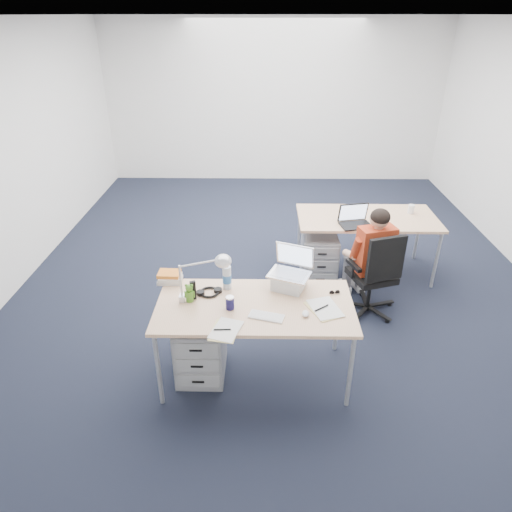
{
  "coord_description": "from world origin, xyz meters",
  "views": [
    {
      "loc": [
        -0.19,
        -4.97,
        2.81
      ],
      "look_at": [
        -0.24,
        -1.29,
        0.85
      ],
      "focal_mm": 32.0,
      "sensor_mm": 36.0,
      "label": 1
    }
  ],
  "objects_px": {
    "sunglasses": "(335,292)",
    "far_cup": "(411,209)",
    "book_stack": "(170,277)",
    "can_koozie": "(230,303)",
    "headphones": "(209,292)",
    "desk_lamp": "(197,277)",
    "water_bottle": "(227,276)",
    "dark_laptop": "(357,216)",
    "seated_person": "(368,257)",
    "drawer_pedestal_near": "(201,347)",
    "desk_far": "(367,220)",
    "office_chair": "(371,290)",
    "computer_mouse": "(306,314)",
    "bear_figurine": "(189,293)",
    "desk_near": "(255,309)",
    "wireless_keyboard": "(266,316)",
    "drawer_pedestal_far": "(319,257)",
    "cordless_phone": "(193,290)",
    "silver_laptop": "(289,270)"
  },
  "relations": [
    {
      "from": "wireless_keyboard",
      "to": "dark_laptop",
      "type": "xyz_separation_m",
      "value": [
        1.0,
        1.73,
        0.12
      ]
    },
    {
      "from": "drawer_pedestal_far",
      "to": "can_koozie",
      "type": "height_order",
      "value": "can_koozie"
    },
    {
      "from": "sunglasses",
      "to": "water_bottle",
      "type": "bearing_deg",
      "value": 165.98
    },
    {
      "from": "seated_person",
      "to": "book_stack",
      "type": "distance_m",
      "value": 2.07
    },
    {
      "from": "desk_far",
      "to": "water_bottle",
      "type": "relative_size",
      "value": 6.61
    },
    {
      "from": "drawer_pedestal_near",
      "to": "wireless_keyboard",
      "type": "distance_m",
      "value": 0.75
    },
    {
      "from": "water_bottle",
      "to": "desk_lamp",
      "type": "distance_m",
      "value": 0.32
    },
    {
      "from": "silver_laptop",
      "to": "water_bottle",
      "type": "distance_m",
      "value": 0.53
    },
    {
      "from": "drawer_pedestal_near",
      "to": "seated_person",
      "type": "bearing_deg",
      "value": 34.4
    },
    {
      "from": "silver_laptop",
      "to": "cordless_phone",
      "type": "bearing_deg",
      "value": -144.86
    },
    {
      "from": "office_chair",
      "to": "drawer_pedestal_near",
      "type": "xyz_separation_m",
      "value": [
        -1.66,
        -0.95,
        0.01
      ]
    },
    {
      "from": "cordless_phone",
      "to": "far_cup",
      "type": "xyz_separation_m",
      "value": [
        2.31,
        1.86,
        -0.03
      ]
    },
    {
      "from": "office_chair",
      "to": "water_bottle",
      "type": "bearing_deg",
      "value": -171.42
    },
    {
      "from": "computer_mouse",
      "to": "bear_figurine",
      "type": "xyz_separation_m",
      "value": [
        -0.93,
        0.19,
        0.07
      ]
    },
    {
      "from": "headphones",
      "to": "dark_laptop",
      "type": "relative_size",
      "value": 0.65
    },
    {
      "from": "seated_person",
      "to": "drawer_pedestal_near",
      "type": "height_order",
      "value": "seated_person"
    },
    {
      "from": "sunglasses",
      "to": "far_cup",
      "type": "bearing_deg",
      "value": 47.89
    },
    {
      "from": "can_koozie",
      "to": "cordless_phone",
      "type": "xyz_separation_m",
      "value": [
        -0.31,
        0.14,
        0.03
      ]
    },
    {
      "from": "wireless_keyboard",
      "to": "headphones",
      "type": "height_order",
      "value": "headphones"
    },
    {
      "from": "drawer_pedestal_far",
      "to": "headphones",
      "type": "distance_m",
      "value": 1.94
    },
    {
      "from": "desk_far",
      "to": "sunglasses",
      "type": "relative_size",
      "value": 17.25
    },
    {
      "from": "desk_near",
      "to": "computer_mouse",
      "type": "bearing_deg",
      "value": -19.55
    },
    {
      "from": "cordless_phone",
      "to": "far_cup",
      "type": "relative_size",
      "value": 1.61
    },
    {
      "from": "desk_near",
      "to": "desk_lamp",
      "type": "bearing_deg",
      "value": 173.68
    },
    {
      "from": "water_bottle",
      "to": "dark_laptop",
      "type": "distance_m",
      "value": 1.87
    },
    {
      "from": "wireless_keyboard",
      "to": "book_stack",
      "type": "relative_size",
      "value": 1.33
    },
    {
      "from": "drawer_pedestal_far",
      "to": "cordless_phone",
      "type": "height_order",
      "value": "cordless_phone"
    },
    {
      "from": "seated_person",
      "to": "dark_laptop",
      "type": "height_order",
      "value": "seated_person"
    },
    {
      "from": "desk_near",
      "to": "seated_person",
      "type": "height_order",
      "value": "seated_person"
    },
    {
      "from": "headphones",
      "to": "cordless_phone",
      "type": "distance_m",
      "value": 0.16
    },
    {
      "from": "drawer_pedestal_far",
      "to": "can_koozie",
      "type": "distance_m",
      "value": 2.04
    },
    {
      "from": "office_chair",
      "to": "drawer_pedestal_far",
      "type": "xyz_separation_m",
      "value": [
        -0.47,
        0.71,
        0.01
      ]
    },
    {
      "from": "office_chair",
      "to": "wireless_keyboard",
      "type": "height_order",
      "value": "office_chair"
    },
    {
      "from": "desk_far",
      "to": "office_chair",
      "type": "distance_m",
      "value": 0.95
    },
    {
      "from": "drawer_pedestal_near",
      "to": "desk_far",
      "type": "bearing_deg",
      "value": 46.04
    },
    {
      "from": "silver_laptop",
      "to": "dark_laptop",
      "type": "xyz_separation_m",
      "value": [
        0.81,
        1.3,
        -0.06
      ]
    },
    {
      "from": "seated_person",
      "to": "headphones",
      "type": "distance_m",
      "value": 1.83
    },
    {
      "from": "desk_far",
      "to": "wireless_keyboard",
      "type": "xyz_separation_m",
      "value": [
        -1.18,
        -2.0,
        0.05
      ]
    },
    {
      "from": "desk_far",
      "to": "sunglasses",
      "type": "distance_m",
      "value": 1.76
    },
    {
      "from": "headphones",
      "to": "sunglasses",
      "type": "relative_size",
      "value": 2.35
    },
    {
      "from": "book_stack",
      "to": "can_koozie",
      "type": "bearing_deg",
      "value": -36.35
    },
    {
      "from": "cordless_phone",
      "to": "desk_lamp",
      "type": "bearing_deg",
      "value": -55.13
    },
    {
      "from": "headphones",
      "to": "far_cup",
      "type": "distance_m",
      "value": 2.82
    },
    {
      "from": "can_koozie",
      "to": "desk_lamp",
      "type": "bearing_deg",
      "value": 157.8
    },
    {
      "from": "water_bottle",
      "to": "dark_laptop",
      "type": "xyz_separation_m",
      "value": [
        1.33,
        1.31,
        0.0
      ]
    },
    {
      "from": "desk_near",
      "to": "cordless_phone",
      "type": "relative_size",
      "value": 9.63
    },
    {
      "from": "drawer_pedestal_far",
      "to": "computer_mouse",
      "type": "xyz_separation_m",
      "value": [
        -0.33,
        -1.83,
        0.47
      ]
    },
    {
      "from": "office_chair",
      "to": "seated_person",
      "type": "height_order",
      "value": "seated_person"
    },
    {
      "from": "far_cup",
      "to": "desk_lamp",
      "type": "bearing_deg",
      "value": -140.13
    },
    {
      "from": "silver_laptop",
      "to": "desk_lamp",
      "type": "relative_size",
      "value": 0.8
    }
  ]
}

